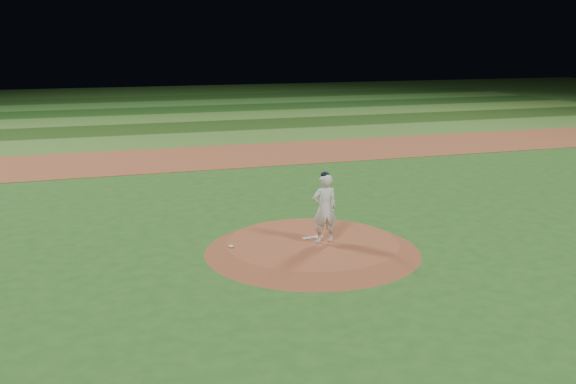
{
  "coord_description": "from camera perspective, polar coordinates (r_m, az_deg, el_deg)",
  "views": [
    {
      "loc": [
        -5.43,
        -14.63,
        5.3
      ],
      "look_at": [
        0.0,
        2.0,
        1.1
      ],
      "focal_mm": 40.0,
      "sensor_mm": 36.0,
      "label": 1
    }
  ],
  "objects": [
    {
      "name": "outfield_stripe_5",
      "position": [
        59.62,
        -12.92,
        8.06
      ],
      "size": [
        70.0,
        5.0,
        0.02
      ],
      "primitive_type": "cube",
      "color": "#1E4A17",
      "rests_on": "ground"
    },
    {
      "name": "outfield_stripe_3",
      "position": [
        49.71,
        -11.8,
        7.1
      ],
      "size": [
        70.0,
        5.0,
        0.02
      ],
      "primitive_type": "cube",
      "color": "#1D4917",
      "rests_on": "ground"
    },
    {
      "name": "pitcher_on_mound",
      "position": [
        16.12,
        3.27,
        -1.44
      ],
      "size": [
        0.65,
        0.43,
        1.84
      ],
      "color": "white",
      "rests_on": "pitchers_mound"
    },
    {
      "name": "infield_dirt_band",
      "position": [
        29.62,
        -7.24,
        3.1
      ],
      "size": [
        70.0,
        6.0,
        0.02
      ],
      "primitive_type": "cube",
      "color": "brown",
      "rests_on": "ground"
    },
    {
      "name": "pitchers_mound",
      "position": [
        16.44,
        2.17,
        -4.85
      ],
      "size": [
        5.5,
        5.5,
        0.25
      ],
      "primitive_type": "cone",
      "color": "brown",
      "rests_on": "ground"
    },
    {
      "name": "outfield_stripe_4",
      "position": [
        54.66,
        -12.41,
        7.63
      ],
      "size": [
        70.0,
        5.0,
        0.02
      ],
      "primitive_type": "cube",
      "color": "#38792C",
      "rests_on": "ground"
    },
    {
      "name": "pitching_rubber",
      "position": [
        16.71,
        2.22,
        -4.05
      ],
      "size": [
        0.57,
        0.2,
        0.03
      ],
      "primitive_type": "cube",
      "rotation": [
        0.0,
        0.0,
        0.11
      ],
      "color": "silver",
      "rests_on": "pitchers_mound"
    },
    {
      "name": "ground",
      "position": [
        16.48,
        2.17,
        -5.27
      ],
      "size": [
        120.0,
        120.0,
        0.0
      ],
      "primitive_type": "plane",
      "color": "#27591D",
      "rests_on": "ground"
    },
    {
      "name": "outfield_stripe_1",
      "position": [
        39.86,
        -10.14,
        5.65
      ],
      "size": [
        70.0,
        5.0,
        0.02
      ],
      "primitive_type": "cube",
      "color": "#204115",
      "rests_on": "ground"
    },
    {
      "name": "rosin_bag",
      "position": [
        16.0,
        -5.09,
        -4.82
      ],
      "size": [
        0.12,
        0.12,
        0.07
      ],
      "primitive_type": "ellipsoid",
      "color": "white",
      "rests_on": "pitchers_mound"
    },
    {
      "name": "outfield_stripe_2",
      "position": [
        44.78,
        -11.06,
        6.46
      ],
      "size": [
        70.0,
        5.0,
        0.02
      ],
      "primitive_type": "cube",
      "color": "#44792C",
      "rests_on": "ground"
    },
    {
      "name": "outfield_stripe_0",
      "position": [
        34.97,
        -8.97,
        4.62
      ],
      "size": [
        70.0,
        5.0,
        0.02
      ],
      "primitive_type": "cube",
      "color": "#407129",
      "rests_on": "ground"
    }
  ]
}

